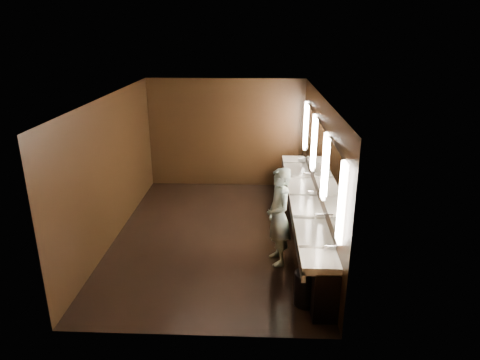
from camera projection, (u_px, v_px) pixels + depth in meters
The scene contains 10 objects.
floor at pixel (216, 235), 8.70m from camera, with size 6.00×6.00×0.00m, color black.
ceiling at pixel (213, 97), 7.75m from camera, with size 4.00×6.00×0.02m, color #2D2D2B.
wall_back at pixel (226, 133), 11.04m from camera, with size 4.00×0.02×2.80m, color black.
wall_front at pixel (191, 245), 5.40m from camera, with size 4.00×0.02×2.80m, color black.
wall_left at pixel (112, 169), 8.30m from camera, with size 0.02×6.00×2.80m, color black.
wall_right at pixel (319, 171), 8.14m from camera, with size 0.02×6.00×2.80m, color black.
sink_counter at pixel (306, 214), 8.46m from camera, with size 0.55×5.40×1.01m.
mirror_band at pixel (319, 154), 8.03m from camera, with size 0.06×5.03×1.15m.
person at pixel (279, 217), 7.43m from camera, with size 0.65×0.42×1.77m, color #93C6DC.
trash_bin at pixel (305, 288), 6.46m from camera, with size 0.34×0.34×0.53m, color black.
Camera 1 is at (0.82, -7.78, 3.99)m, focal length 32.00 mm.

